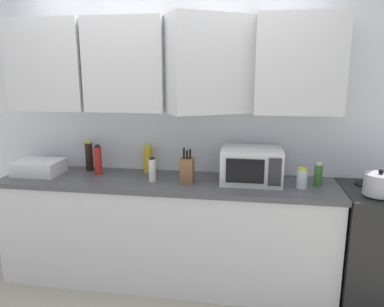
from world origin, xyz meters
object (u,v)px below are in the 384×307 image
at_px(dish_rack, 39,167).
at_px(bottle_yellow_mustard, 148,159).
at_px(bottle_green_oil, 318,175).
at_px(bottle_red_sauce, 98,160).
at_px(bottle_soy_dark, 89,156).
at_px(bottle_clear_tall, 302,179).
at_px(microwave, 251,165).
at_px(kettle, 380,184).
at_px(bottle_white_jar, 152,170).
at_px(knife_block, 187,170).

xyz_separation_m(dish_rack, bottle_yellow_mustard, (0.92, 0.22, 0.06)).
relative_size(bottle_green_oil, bottle_red_sauce, 0.71).
height_order(bottle_yellow_mustard, bottle_soy_dark, bottle_soy_dark).
xyz_separation_m(dish_rack, bottle_clear_tall, (2.21, -0.05, 0.01)).
distance_m(microwave, bottle_red_sauce, 1.31).
relative_size(dish_rack, bottle_clear_tall, 2.39).
relative_size(kettle, bottle_white_jar, 1.11).
bearing_deg(kettle, knife_block, 175.42).
bearing_deg(bottle_green_oil, bottle_white_jar, -176.48).
bearing_deg(dish_rack, bottle_white_jar, -2.59).
relative_size(bottle_red_sauce, bottle_clear_tall, 1.64).
bearing_deg(bottle_white_jar, bottle_soy_dark, 160.01).
height_order(kettle, bottle_red_sauce, bottle_red_sauce).
bearing_deg(bottle_red_sauce, bottle_green_oil, -1.30).
bearing_deg(microwave, bottle_white_jar, -173.26).
xyz_separation_m(bottle_clear_tall, bottle_white_jar, (-1.18, -0.00, 0.02)).
xyz_separation_m(knife_block, bottle_green_oil, (1.02, 0.08, -0.02)).
height_order(bottle_red_sauce, bottle_white_jar, bottle_red_sauce).
relative_size(bottle_yellow_mustard, bottle_white_jar, 1.21).
bearing_deg(microwave, bottle_green_oil, -1.49).
relative_size(kettle, bottle_red_sauce, 0.84).
relative_size(bottle_green_oil, bottle_clear_tall, 1.17).
height_order(dish_rack, bottle_green_oil, bottle_green_oil).
height_order(knife_block, bottle_yellow_mustard, knife_block).
bearing_deg(bottle_clear_tall, dish_rack, 178.83).
relative_size(knife_block, bottle_red_sauce, 1.11).
height_order(knife_block, bottle_clear_tall, knife_block).
height_order(microwave, bottle_soy_dark, microwave).
xyz_separation_m(knife_block, bottle_white_jar, (-0.29, 0.00, -0.01)).
xyz_separation_m(knife_block, bottle_red_sauce, (-0.81, 0.12, 0.02)).
height_order(microwave, bottle_clear_tall, microwave).
xyz_separation_m(kettle, bottle_yellow_mustard, (-1.81, 0.38, 0.03)).
bearing_deg(dish_rack, knife_block, -2.04).
distance_m(kettle, bottle_yellow_mustard, 1.85).
bearing_deg(bottle_yellow_mustard, bottle_red_sauce, -160.02).
xyz_separation_m(microwave, knife_block, (-0.51, -0.09, -0.04)).
xyz_separation_m(microwave, bottle_soy_dark, (-1.44, 0.14, -0.01)).
bearing_deg(knife_block, kettle, -4.58).
height_order(dish_rack, bottle_red_sauce, bottle_red_sauce).
bearing_deg(knife_block, bottle_soy_dark, 165.86).
relative_size(knife_block, bottle_white_jar, 1.46).
xyz_separation_m(bottle_green_oil, bottle_clear_tall, (-0.13, -0.08, -0.01)).
relative_size(kettle, bottle_clear_tall, 1.38).
bearing_deg(bottle_green_oil, bottle_soy_dark, 175.47).
distance_m(bottle_green_oil, bottle_yellow_mustard, 1.44).
relative_size(bottle_yellow_mustard, bottle_clear_tall, 1.51).
bearing_deg(microwave, bottle_clear_tall, -13.58).
bearing_deg(microwave, bottle_red_sauce, 178.78).
relative_size(microwave, bottle_red_sauce, 1.84).
bearing_deg(kettle, bottle_white_jar, 176.18).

